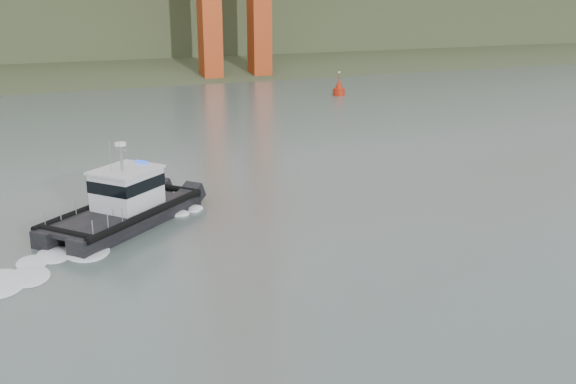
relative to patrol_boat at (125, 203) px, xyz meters
name	(u,v)px	position (x,y,z in m)	size (l,w,h in m)	color
ground	(359,313)	(6.46, -14.61, -1.20)	(400.00, 400.00, 0.00)	#4A5853
headlands	(52,24)	(6.46, 110.89, 5.85)	(500.00, 105.36, 27.12)	#3A4728
patrol_boat	(125,203)	(0.00, 0.00, 0.00)	(9.92, 8.94, 4.78)	black
nav_buoy	(339,89)	(34.67, 38.58, -0.34)	(1.57, 1.57, 3.26)	#A5210B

